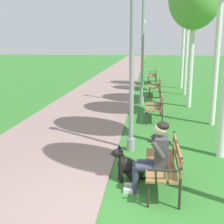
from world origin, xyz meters
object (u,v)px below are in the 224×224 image
Objects in this scene: park_bench_near at (166,161)px; park_bench_mid at (156,105)px; lamp_post_mid at (143,48)px; park_bench_furthest at (153,75)px; lamp_post_far at (143,53)px; dog_black at (130,167)px; lamp_post_near at (132,64)px; park_bench_far at (156,85)px; person_seated_on_near_bench at (154,154)px.

park_bench_mid is (-0.06, 4.93, 0.00)m from park_bench_near.
park_bench_mid is at bearing -78.22° from lamp_post_mid.
lamp_post_far is at bearing -107.91° from park_bench_furthest.
lamp_post_mid is 1.19× the size of lamp_post_far.
lamp_post_mid is at bearing 101.78° from park_bench_mid.
dog_black is at bearing -89.85° from lamp_post_far.
lamp_post_near is at bearing -91.24° from lamp_post_mid.
park_bench_furthest is at bearing 85.43° from lamp_post_mid.
park_bench_far is at bearing 88.81° from park_bench_mid.
park_bench_furthest is at bearing 86.90° from lamp_post_near.
lamp_post_near is (-0.76, -7.93, 1.55)m from park_bench_far.
lamp_post_mid is (-0.54, 2.57, 1.81)m from park_bench_mid.
dog_black is 7.55m from lamp_post_mid.
park_bench_near is at bearing 35.44° from person_seated_on_near_bench.
park_bench_mid is at bearing -90.19° from park_bench_furthest.
lamp_post_mid is at bearing -94.57° from park_bench_furthest.
park_bench_near is 12.70m from lamp_post_far.
park_bench_furthest is 0.33× the size of lamp_post_mid.
park_bench_far is at bearing 85.93° from dog_black.
lamp_post_far is at bearing 92.10° from person_seated_on_near_bench.
park_bench_near is at bearing -89.89° from park_bench_furthest.
lamp_post_mid is 5.11m from lamp_post_far.
park_bench_near is 1.86× the size of dog_black.
lamp_post_near is 1.05× the size of lamp_post_far.
dog_black is at bearing -97.05° from park_bench_mid.
person_seated_on_near_bench is (-0.25, -9.96, 0.17)m from park_bench_far.
lamp_post_far reaches higher than park_bench_mid.
lamp_post_far reaches higher than park_bench_far.
lamp_post_far is (-0.47, 12.75, 1.28)m from person_seated_on_near_bench.
park_bench_near is 0.40× the size of lamp_post_far.
lamp_post_far is (0.04, 10.72, -0.10)m from lamp_post_near.
park_bench_mid is 0.40× the size of lamp_post_far.
park_bench_mid is at bearing 77.85° from lamp_post_near.
park_bench_mid is 3.48m from lamp_post_near.
lamp_post_mid reaches higher than person_seated_on_near_bench.
person_seated_on_near_bench is 2.51m from lamp_post_near.
park_bench_furthest is 0.40× the size of lamp_post_far.
lamp_post_mid is (-0.39, 7.65, 1.64)m from person_seated_on_near_bench.
person_seated_on_near_bench is 1.55× the size of dog_black.
lamp_post_mid reaches higher than park_bench_near.
lamp_post_mid is at bearing 92.92° from person_seated_on_near_bench.
park_bench_far is 3.00m from lamp_post_mid.
lamp_post_near is (-0.66, -3.05, 1.55)m from park_bench_mid.
lamp_post_far reaches higher than park_bench_near.
person_seated_on_near_bench reaches higher than dog_black.
park_bench_far is at bearing 74.59° from lamp_post_mid.
park_bench_furthest reaches higher than dog_black.
park_bench_furthest is 14.75m from person_seated_on_near_bench.
lamp_post_far is (-0.08, 5.10, -0.36)m from lamp_post_mid.
park_bench_near is at bearing -85.45° from lamp_post_mid.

